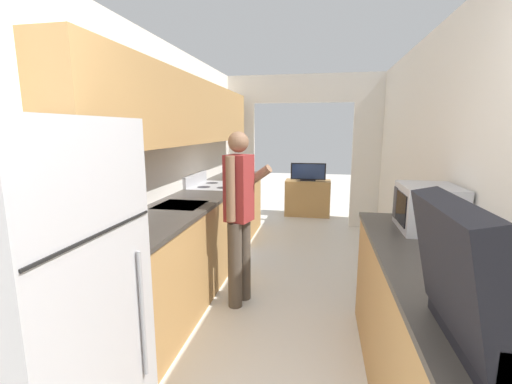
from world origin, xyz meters
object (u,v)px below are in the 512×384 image
at_px(television, 308,172).
at_px(knife, 233,179).
at_px(microwave, 428,208).
at_px(person, 239,215).
at_px(suitcase, 503,308).
at_px(refrigerator, 35,309).
at_px(range_oven, 218,220).
at_px(tv_cabinet, 308,198).

height_order(television, knife, television).
relative_size(microwave, television, 0.71).
distance_m(person, suitcase, 2.26).
bearing_deg(knife, refrigerator, -79.12).
bearing_deg(person, suitcase, -129.27).
height_order(range_oven, person, person).
bearing_deg(range_oven, refrigerator, -89.13).
bearing_deg(person, microwave, -91.47).
height_order(range_oven, tv_cabinet, range_oven).
bearing_deg(person, television, 7.68).
xyz_separation_m(television, knife, (-0.97, -1.84, 0.10)).
xyz_separation_m(tv_cabinet, television, (0.00, -0.04, 0.50)).
relative_size(person, television, 2.48).
relative_size(refrigerator, microwave, 3.66).
xyz_separation_m(person, microwave, (1.46, -0.45, 0.23)).
bearing_deg(suitcase, range_oven, 121.71).
distance_m(refrigerator, knife, 3.37).
xyz_separation_m(microwave, television, (-0.97, 3.92, -0.25)).
height_order(tv_cabinet, knife, knife).
height_order(refrigerator, knife, refrigerator).
distance_m(refrigerator, suitcase, 1.82).
relative_size(person, microwave, 3.51).
bearing_deg(tv_cabinet, refrigerator, -100.82).
xyz_separation_m(person, suitcase, (1.29, -1.84, 0.22)).
distance_m(suitcase, tv_cabinet, 5.46).
bearing_deg(tv_cabinet, television, -90.00).
bearing_deg(microwave, suitcase, -96.99).
xyz_separation_m(range_oven, person, (0.56, -1.15, 0.39)).
relative_size(suitcase, microwave, 1.22).
xyz_separation_m(tv_cabinet, knife, (-0.97, -1.88, 0.60)).
distance_m(television, knife, 2.08).
relative_size(person, knife, 4.98).
xyz_separation_m(person, knife, (-0.48, 1.62, 0.08)).
height_order(refrigerator, microwave, refrigerator).
bearing_deg(microwave, person, 162.78).
xyz_separation_m(person, television, (0.49, 3.46, -0.02)).
bearing_deg(television, refrigerator, -100.91).
height_order(refrigerator, suitcase, refrigerator).
height_order(refrigerator, tv_cabinet, refrigerator).
height_order(refrigerator, range_oven, refrigerator).
relative_size(range_oven, microwave, 2.33).
height_order(suitcase, television, suitcase).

